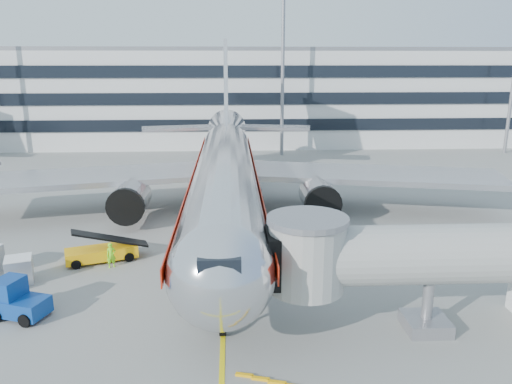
{
  "coord_description": "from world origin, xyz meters",
  "views": [
    {
      "loc": [
        0.55,
        -30.78,
        13.53
      ],
      "look_at": [
        2.36,
        5.37,
        4.0
      ],
      "focal_mm": 35.0,
      "sensor_mm": 36.0,
      "label": 1
    }
  ],
  "objects_px": {
    "belt_loader": "(102,252)",
    "ramp_worker": "(111,255)",
    "baggage_tug": "(17,301)",
    "cargo_container_front": "(19,270)",
    "main_jet": "(225,171)"
  },
  "relations": [
    {
      "from": "belt_loader",
      "to": "ramp_worker",
      "type": "xyz_separation_m",
      "value": [
        0.94,
        -1.14,
        0.17
      ]
    },
    {
      "from": "baggage_tug",
      "to": "cargo_container_front",
      "type": "relative_size",
      "value": 1.65
    },
    {
      "from": "main_jet",
      "to": "ramp_worker",
      "type": "bearing_deg",
      "value": -125.57
    },
    {
      "from": "baggage_tug",
      "to": "cargo_container_front",
      "type": "xyz_separation_m",
      "value": [
        -1.66,
        4.4,
        -0.11
      ]
    },
    {
      "from": "main_jet",
      "to": "baggage_tug",
      "type": "relative_size",
      "value": 15.46
    },
    {
      "from": "ramp_worker",
      "to": "baggage_tug",
      "type": "bearing_deg",
      "value": -146.96
    },
    {
      "from": "baggage_tug",
      "to": "ramp_worker",
      "type": "height_order",
      "value": "baggage_tug"
    },
    {
      "from": "baggage_tug",
      "to": "cargo_container_front",
      "type": "bearing_deg",
      "value": 110.63
    },
    {
      "from": "main_jet",
      "to": "belt_loader",
      "type": "height_order",
      "value": "main_jet"
    },
    {
      "from": "main_jet",
      "to": "belt_loader",
      "type": "bearing_deg",
      "value": -131.93
    },
    {
      "from": "main_jet",
      "to": "cargo_container_front",
      "type": "bearing_deg",
      "value": -134.98
    },
    {
      "from": "main_jet",
      "to": "cargo_container_front",
      "type": "height_order",
      "value": "main_jet"
    },
    {
      "from": "main_jet",
      "to": "cargo_container_front",
      "type": "xyz_separation_m",
      "value": [
        -12.83,
        -12.84,
        -3.4
      ]
    },
    {
      "from": "main_jet",
      "to": "baggage_tug",
      "type": "height_order",
      "value": "main_jet"
    },
    {
      "from": "cargo_container_front",
      "to": "ramp_worker",
      "type": "height_order",
      "value": "ramp_worker"
    }
  ]
}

